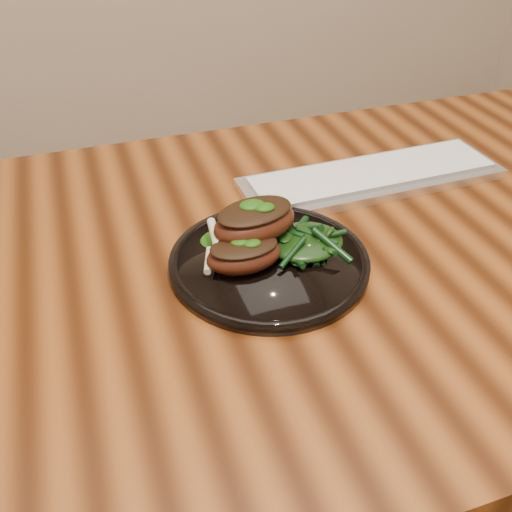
{
  "coord_description": "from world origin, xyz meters",
  "views": [
    {
      "loc": [
        -0.29,
        -0.58,
        1.2
      ],
      "look_at": [
        -0.11,
        -0.04,
        0.78
      ],
      "focal_mm": 40.0,
      "sensor_mm": 36.0,
      "label": 1
    }
  ],
  "objects_px": {
    "plate": "(269,262)",
    "greens_heap": "(305,237)",
    "desk": "(317,286)",
    "keyboard": "(372,177)",
    "lamb_chop_front": "(243,254)"
  },
  "relations": [
    {
      "from": "lamb_chop_front",
      "to": "keyboard",
      "type": "relative_size",
      "value": 0.24
    },
    {
      "from": "plate",
      "to": "keyboard",
      "type": "bearing_deg",
      "value": 34.3
    },
    {
      "from": "greens_heap",
      "to": "keyboard",
      "type": "distance_m",
      "value": 0.24
    },
    {
      "from": "desk",
      "to": "keyboard",
      "type": "height_order",
      "value": "keyboard"
    },
    {
      "from": "lamb_chop_front",
      "to": "greens_heap",
      "type": "bearing_deg",
      "value": 8.78
    },
    {
      "from": "plate",
      "to": "greens_heap",
      "type": "relative_size",
      "value": 2.53
    },
    {
      "from": "plate",
      "to": "keyboard",
      "type": "xyz_separation_m",
      "value": [
        0.23,
        0.16,
        0.0
      ]
    },
    {
      "from": "greens_heap",
      "to": "lamb_chop_front",
      "type": "bearing_deg",
      "value": -171.22
    },
    {
      "from": "desk",
      "to": "lamb_chop_front",
      "type": "bearing_deg",
      "value": -161.18
    },
    {
      "from": "desk",
      "to": "greens_heap",
      "type": "height_order",
      "value": "greens_heap"
    },
    {
      "from": "desk",
      "to": "greens_heap",
      "type": "bearing_deg",
      "value": -142.29
    },
    {
      "from": "desk",
      "to": "keyboard",
      "type": "relative_size",
      "value": 3.72
    },
    {
      "from": "desk",
      "to": "plate",
      "type": "bearing_deg",
      "value": -159.04
    },
    {
      "from": "lamb_chop_front",
      "to": "desk",
      "type": "bearing_deg",
      "value": 18.82
    },
    {
      "from": "keyboard",
      "to": "lamb_chop_front",
      "type": "bearing_deg",
      "value": -148.17
    }
  ]
}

